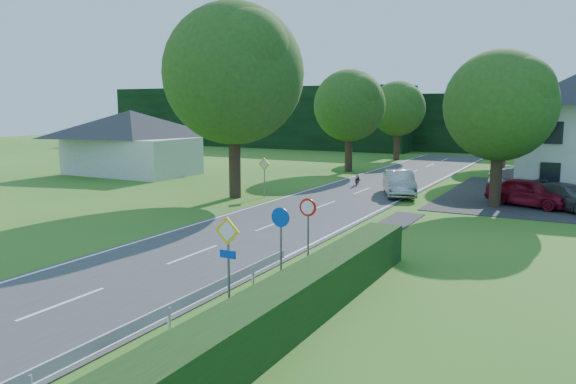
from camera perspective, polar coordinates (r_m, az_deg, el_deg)
The scene contains 25 objects.
road at distance 28.09m, azimuth 0.39°, elevation -2.63°, with size 7.00×80.00×0.04m, color #38393B.
parking_pad at distance 37.83m, azimuth 26.51°, elevation -0.60°, with size 14.00×16.00×0.04m, color #252527.
line_edge_left at distance 29.70m, azimuth -5.18°, elevation -1.99°, with size 0.12×80.00×0.01m, color white.
line_edge_right at distance 26.77m, azimuth 6.58°, elevation -3.20°, with size 0.12×80.00×0.01m, color white.
line_centre at distance 28.08m, azimuth 0.39°, elevation -2.58°, with size 0.12×80.00×0.01m, color white, non-canonical shape.
tree_main at distance 34.03m, azimuth -5.52°, elevation 9.15°, with size 9.40×9.40×11.64m, color #254B16, non-canonical shape.
tree_left_far at distance 47.84m, azimuth 6.23°, elevation 7.19°, with size 7.00×7.00×8.58m, color #254B16, non-canonical shape.
tree_right_far at distance 46.77m, azimuth 21.06°, elevation 6.94°, with size 7.40×7.40×9.09m, color #254B16, non-canonical shape.
tree_left_back at distance 59.00m, azimuth 11.05°, elevation 7.12°, with size 6.60×6.60×8.07m, color #254B16, non-canonical shape.
tree_right_back at distance 54.85m, azimuth 21.02°, elevation 6.33°, with size 6.20×6.20×7.56m, color #254B16, non-canonical shape.
tree_right_mid at distance 32.71m, azimuth 20.61°, elevation 5.97°, with size 7.00×7.00×8.58m, color #254B16, non-canonical shape.
treeline_left at distance 77.92m, azimuth -3.60°, elevation 7.60°, with size 44.00×6.00×8.00m, color black.
treeline_right at distance 70.60m, azimuth 24.25°, elevation 6.33°, with size 30.00×5.00×7.00m, color black.
bungalow_left at distance 47.58m, azimuth -15.65°, elevation 5.01°, with size 11.00×6.50×5.20m.
streetlight at distance 34.74m, azimuth 20.34°, elevation 6.40°, with size 2.03×0.18×8.00m.
sign_priority_right at distance 15.46m, azimuth -6.13°, elevation -5.42°, with size 0.78×0.09×2.59m.
sign_roundabout at distance 17.98m, azimuth -0.76°, elevation -3.75°, with size 0.64×0.08×2.37m.
sign_speed_limit at distance 19.69m, azimuth 2.03°, elevation -2.37°, with size 0.64×0.11×2.37m.
sign_priority_left at distance 34.29m, azimuth -2.42°, elevation 2.31°, with size 0.78×0.09×2.44m.
moving_car at distance 35.39m, azimuth 11.22°, elevation 0.90°, with size 1.66×4.77×1.57m, color #A4A4A8.
motorcycle at distance 39.57m, azimuth 7.10°, elevation 1.36°, with size 0.62×1.79×0.94m, color black.
parked_car_red at distance 33.81m, azimuth 23.27°, elevation -0.02°, with size 1.85×4.60×1.57m, color maroon.
parked_car_silver_a at distance 40.50m, azimuth 22.96°, elevation 1.31°, with size 1.61×4.61×1.52m, color #A1A0A5.
parked_car_grey at distance 33.53m, azimuth 26.51°, elevation -0.46°, with size 1.94×4.76×1.38m, color #4E4F54.
parasol at distance 39.68m, azimuth 26.77°, elevation 1.23°, with size 2.12×2.16×1.94m, color #B60E13.
Camera 1 is at (12.74, -4.41, 5.57)m, focal length 35.00 mm.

